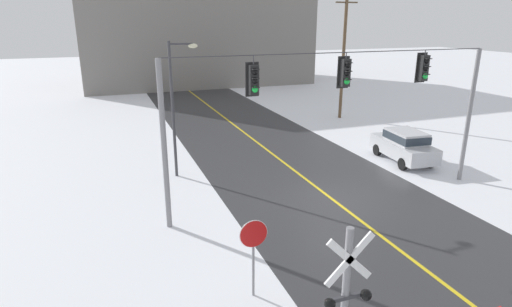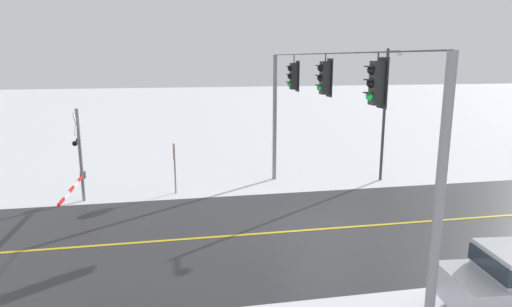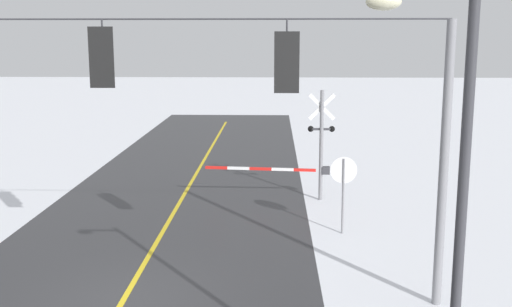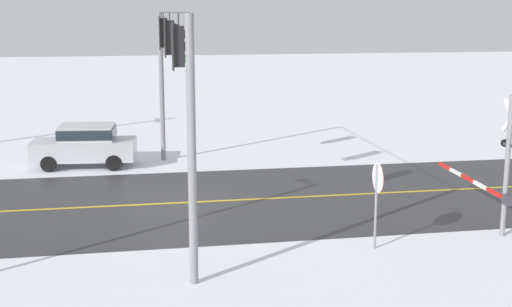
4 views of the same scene
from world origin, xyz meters
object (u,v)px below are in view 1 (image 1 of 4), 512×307
Objects in this scene: utility_pole at (343,57)px; streetlamp_near at (177,97)px; stop_sign at (253,242)px; parked_car_silver at (404,145)px.

streetlamp_near is at bearing -149.17° from utility_pole.
streetlamp_near reaches higher than stop_sign.
stop_sign is 0.26× the size of utility_pole.
stop_sign is 10.49m from streetlamp_near.
utility_pole is at bearing 53.16° from stop_sign.
stop_sign is 14.27m from parked_car_silver.
utility_pole reaches higher than streetlamp_near.
stop_sign is 23.54m from utility_pole.
utility_pole reaches higher than parked_car_silver.
stop_sign is at bearing -144.89° from parked_car_silver.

